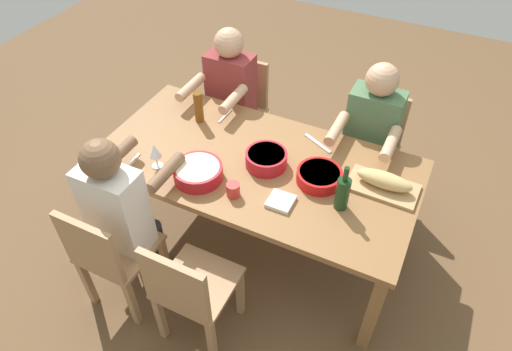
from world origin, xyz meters
TOP-DOWN VIEW (x-y plane):
  - ground_plane at (0.00, 0.00)m, footprint 8.00×8.00m
  - dining_table at (0.00, 0.00)m, footprint 1.96×0.99m
  - chair_far_left at (-0.54, 0.82)m, footprint 0.40×0.40m
  - diner_far_left at (-0.54, 0.63)m, footprint 0.41×0.53m
  - chair_far_right at (0.54, 0.82)m, footprint 0.40×0.40m
  - diner_far_right at (0.54, 0.63)m, footprint 0.41×0.53m
  - chair_near_center at (0.00, -0.82)m, footprint 0.40×0.40m
  - chair_near_left at (-0.54, -0.82)m, footprint 0.40×0.40m
  - diner_near_left at (-0.54, -0.63)m, footprint 0.41×0.53m
  - serving_bowl_salad at (0.07, 0.01)m, footprint 0.25×0.25m
  - serving_bowl_greens at (0.40, 0.01)m, footprint 0.27×0.27m
  - serving_bowl_pasta at (-0.25, -0.27)m, footprint 0.29×0.29m
  - cutting_board at (0.75, 0.12)m, footprint 0.40×0.23m
  - bread_loaf at (0.75, 0.12)m, footprint 0.32×0.12m
  - wine_bottle at (0.58, -0.12)m, footprint 0.08×0.08m
  - beer_bottle at (-0.53, 0.22)m, footprint 0.06×0.06m
  - wine_glass at (-0.52, -0.29)m, footprint 0.08×0.08m
  - fork_far_left at (-0.40, 0.33)m, footprint 0.02×0.17m
  - cup_near_center at (0.01, -0.30)m, footprint 0.08×0.08m
  - fork_near_left at (-0.68, -0.33)m, footprint 0.03×0.17m
  - carving_knife at (0.28, 0.33)m, footprint 0.22×0.12m
  - napkin_stack at (0.27, -0.24)m, footprint 0.14×0.14m

SIDE VIEW (x-z plane):
  - ground_plane at x=0.00m, z-range 0.00..0.00m
  - chair_far_left at x=-0.54m, z-range 0.06..0.91m
  - chair_far_right at x=0.54m, z-range 0.06..0.91m
  - chair_near_center at x=0.00m, z-range 0.06..0.91m
  - chair_near_left at x=-0.54m, z-range 0.06..0.91m
  - dining_table at x=0.00m, z-range 0.29..1.03m
  - diner_far_left at x=-0.54m, z-range 0.10..1.30m
  - diner_far_right at x=0.54m, z-range 0.10..1.30m
  - diner_near_left at x=-0.54m, z-range 0.10..1.30m
  - fork_far_left at x=-0.40m, z-range 0.74..0.75m
  - fork_near_left at x=-0.68m, z-range 0.74..0.75m
  - carving_knife at x=0.28m, z-range 0.74..0.75m
  - cutting_board at x=0.75m, z-range 0.74..0.76m
  - napkin_stack at x=0.27m, z-range 0.74..0.76m
  - cup_near_center at x=0.01m, z-range 0.74..0.82m
  - serving_bowl_greens at x=0.40m, z-range 0.75..0.82m
  - serving_bowl_pasta at x=-0.25m, z-range 0.75..0.83m
  - serving_bowl_salad at x=0.07m, z-range 0.75..0.84m
  - bread_loaf at x=0.75m, z-range 0.76..0.85m
  - wine_bottle at x=0.58m, z-range 0.70..0.99m
  - beer_bottle at x=-0.53m, z-range 0.74..0.96m
  - wine_glass at x=-0.52m, z-range 0.77..0.94m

